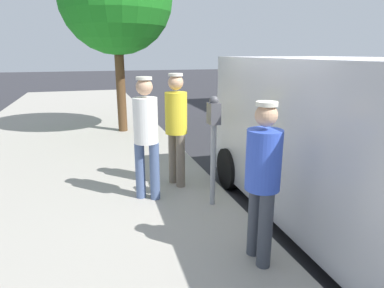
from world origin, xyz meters
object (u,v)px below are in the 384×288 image
object	(u,v)px
pedestrian_in_yellow	(176,123)
parked_van	(379,151)
pedestrian_in_blue	(263,174)
pedestrian_in_white	(146,131)
parking_meter_near	(213,133)

from	to	relation	value
pedestrian_in_yellow	parked_van	xyz separation A→B (m)	(-1.79, 2.11, -0.01)
pedestrian_in_yellow	pedestrian_in_blue	bearing A→B (deg)	97.14
pedestrian_in_blue	parked_van	xyz separation A→B (m)	(-1.51, -0.11, 0.07)
pedestrian_in_blue	parked_van	world-z (taller)	parked_van
pedestrian_in_white	parking_meter_near	bearing A→B (deg)	150.64
parking_meter_near	pedestrian_in_yellow	bearing A→B (deg)	-71.31
parking_meter_near	pedestrian_in_white	bearing A→B (deg)	-29.36
parking_meter_near	pedestrian_in_blue	distance (m)	1.37
pedestrian_in_yellow	pedestrian_in_blue	world-z (taller)	pedestrian_in_yellow
parking_meter_near	parked_van	world-z (taller)	parked_van
pedestrian_in_white	pedestrian_in_yellow	bearing A→B (deg)	-143.94
parking_meter_near	pedestrian_in_yellow	world-z (taller)	pedestrian_in_yellow
pedestrian_in_yellow	pedestrian_in_white	xyz separation A→B (m)	(0.54, 0.39, -0.01)
pedestrian_in_yellow	pedestrian_in_blue	distance (m)	2.24
pedestrian_in_blue	parked_van	distance (m)	1.52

